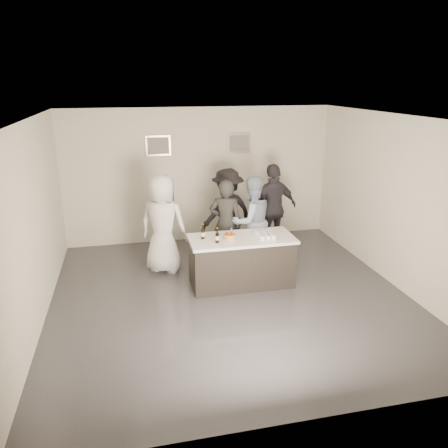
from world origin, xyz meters
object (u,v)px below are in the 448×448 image
(beer_bottle_a, at_px, (203,232))
(person_main_black, at_px, (226,224))
(bar_counter, at_px, (241,261))
(cake, at_px, (230,237))
(beer_bottle_b, at_px, (217,235))
(person_main_blue, at_px, (251,221))
(person_guest_left, at_px, (163,224))
(person_guest_right, at_px, (273,208))
(person_guest_back, at_px, (228,211))

(beer_bottle_a, distance_m, person_main_black, 0.98)
(bar_counter, distance_m, cake, 0.54)
(cake, bearing_deg, beer_bottle_b, -155.48)
(person_main_black, distance_m, person_main_blue, 0.52)
(beer_bottle_a, relative_size, beer_bottle_b, 1.00)
(beer_bottle_a, bearing_deg, cake, -15.01)
(person_guest_left, bearing_deg, beer_bottle_a, 154.81)
(beer_bottle_a, relative_size, person_main_black, 0.15)
(beer_bottle_b, relative_size, person_main_blue, 0.14)
(person_main_black, bearing_deg, bar_counter, 118.50)
(person_main_black, xyz_separation_m, person_guest_right, (1.17, 0.60, 0.07))
(person_guest_right, bearing_deg, person_main_blue, 29.34)
(bar_counter, bearing_deg, person_guest_right, 53.46)
(beer_bottle_a, height_order, person_guest_right, person_guest_right)
(bar_counter, distance_m, beer_bottle_a, 0.90)
(beer_bottle_b, distance_m, person_main_blue, 1.35)
(beer_bottle_a, relative_size, person_guest_right, 0.14)
(cake, distance_m, person_main_black, 0.90)
(person_main_blue, distance_m, person_guest_left, 1.72)
(person_guest_left, height_order, person_guest_right, person_guest_right)
(beer_bottle_a, height_order, person_guest_back, person_guest_back)
(person_guest_right, distance_m, person_guest_back, 0.98)
(person_guest_left, bearing_deg, person_guest_back, -126.37)
(person_guest_left, bearing_deg, cake, 166.45)
(bar_counter, relative_size, person_main_blue, 1.03)
(cake, relative_size, person_main_blue, 0.11)
(bar_counter, xyz_separation_m, person_main_blue, (0.42, 0.85, 0.45))
(beer_bottle_b, height_order, person_guest_right, person_guest_right)
(beer_bottle_a, bearing_deg, person_guest_left, 126.71)
(person_guest_right, xyz_separation_m, person_guest_back, (-0.97, 0.13, -0.04))
(beer_bottle_b, height_order, person_guest_left, person_guest_left)
(person_guest_left, xyz_separation_m, person_guest_right, (2.38, 0.54, 0.00))
(cake, xyz_separation_m, person_guest_right, (1.31, 1.50, 0.02))
(cake, relative_size, person_guest_right, 0.11)
(cake, bearing_deg, beer_bottle_a, 164.99)
(person_guest_right, bearing_deg, cake, 35.53)
(person_main_black, height_order, person_guest_left, person_guest_left)
(cake, height_order, person_guest_right, person_guest_right)
(beer_bottle_b, xyz_separation_m, person_main_blue, (0.90, 1.00, -0.13))
(beer_bottle_a, xyz_separation_m, person_main_blue, (1.10, 0.77, -0.13))
(person_main_black, distance_m, person_guest_left, 1.21)
(cake, bearing_deg, person_guest_back, 78.09)
(cake, bearing_deg, person_main_black, 81.35)
(beer_bottle_b, distance_m, person_guest_back, 1.84)
(bar_counter, xyz_separation_m, beer_bottle_a, (-0.68, 0.08, 0.58))
(beer_bottle_b, bearing_deg, bar_counter, 17.55)
(bar_counter, relative_size, beer_bottle_a, 7.15)
(person_guest_left, bearing_deg, person_main_blue, -153.95)
(person_guest_back, bearing_deg, person_main_black, 53.96)
(bar_counter, xyz_separation_m, beer_bottle_b, (-0.47, -0.15, 0.58))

